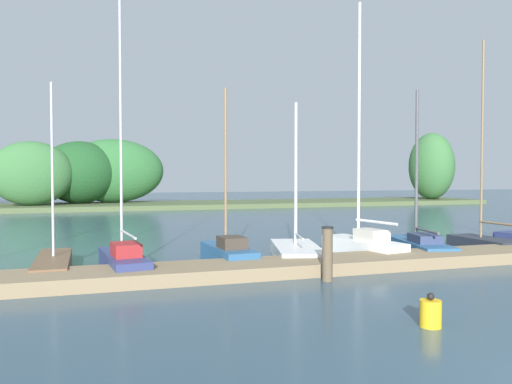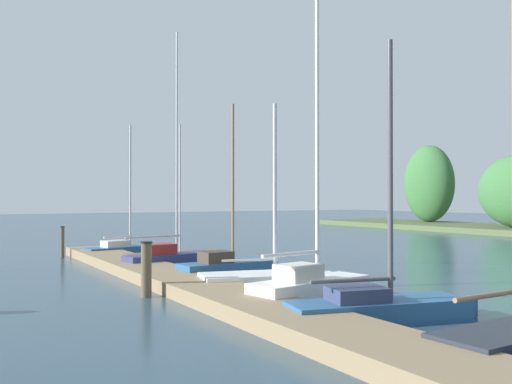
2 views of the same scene
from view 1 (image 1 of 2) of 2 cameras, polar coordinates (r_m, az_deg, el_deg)
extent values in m
cube|color=#847051|center=(14.04, 7.64, -8.55)|extent=(24.68, 1.80, 0.35)
cube|color=#4C5B38|center=(43.30, -9.62, -1.53)|extent=(61.15, 8.00, 0.40)
ellipsoid|color=#2D6633|center=(44.80, -16.54, 2.42)|extent=(8.78, 4.34, 5.69)
ellipsoid|color=#1E4C23|center=(44.33, -20.19, 2.21)|extent=(6.65, 5.45, 5.40)
ellipsoid|color=#386B38|center=(42.45, -25.15, 2.02)|extent=(6.41, 3.55, 5.17)
ellipsoid|color=#386B38|center=(52.68, 20.13, 2.90)|extent=(4.17, 5.13, 6.83)
cube|color=brown|center=(14.93, -23.00, -7.95)|extent=(1.04, 3.82, 0.40)
cube|color=brown|center=(16.61, -22.63, -7.04)|extent=(0.53, 0.97, 0.34)
cylinder|color=#B7B7BC|center=(15.01, -23.06, 2.48)|extent=(0.07, 0.07, 5.01)
cube|color=navy|center=(14.01, -15.48, -8.21)|extent=(1.36, 3.41, 0.55)
cube|color=navy|center=(15.47, -16.42, -7.38)|extent=(0.61, 0.89, 0.47)
cube|color=maroon|center=(13.54, -15.20, -6.62)|extent=(0.82, 1.08, 0.36)
cylinder|color=#B7B7BC|center=(14.16, -15.80, 9.06)|extent=(0.07, 0.07, 7.91)
cylinder|color=#B7B7BC|center=(13.21, -15.01, -4.84)|extent=(0.35, 2.07, 0.06)
cube|color=#285684|center=(15.06, -3.34, -7.48)|extent=(1.17, 3.12, 0.53)
cube|color=#285684|center=(16.36, -4.85, -6.84)|extent=(0.58, 0.80, 0.45)
cube|color=#3D3328|center=(14.63, -2.88, -6.01)|extent=(0.79, 0.96, 0.35)
cylinder|color=#7F6647|center=(15.08, -3.63, 2.97)|extent=(0.09, 0.09, 4.94)
cube|color=white|center=(15.81, 4.88, -7.19)|extent=(2.20, 3.78, 0.45)
cube|color=white|center=(17.38, 4.09, -6.45)|extent=(0.96, 1.05, 0.38)
cylinder|color=#B7B7BC|center=(15.88, 4.76, 2.16)|extent=(0.11, 0.11, 4.69)
cylinder|color=#B7B7BC|center=(15.29, 5.13, -5.22)|extent=(0.43, 1.55, 0.06)
cube|color=white|center=(16.68, 12.61, -6.51)|extent=(1.63, 3.39, 0.59)
cube|color=white|center=(17.80, 9.47, -6.07)|extent=(0.71, 0.91, 0.50)
cube|color=beige|center=(16.32, 13.57, -4.98)|extent=(0.94, 1.11, 0.38)
cylinder|color=silver|center=(16.80, 12.15, 8.21)|extent=(0.10, 0.10, 7.98)
cylinder|color=silver|center=(16.13, 14.05, -3.47)|extent=(0.46, 1.86, 0.09)
cube|color=#285684|center=(17.99, 18.82, -6.21)|extent=(1.91, 3.94, 0.44)
cube|color=#285684|center=(19.55, 16.83, -5.62)|extent=(0.80, 1.06, 0.37)
cube|color=#2D3856|center=(17.51, 19.45, -5.23)|extent=(1.06, 1.29, 0.29)
cylinder|color=#4C4C51|center=(18.08, 18.56, 3.04)|extent=(0.11, 0.11, 5.35)
cylinder|color=#4C4C51|center=(17.40, 19.57, -4.33)|extent=(0.50, 1.84, 0.09)
cube|color=#232833|center=(19.91, 25.56, -5.54)|extent=(1.32, 2.75, 0.42)
cube|color=#232833|center=(20.77, 23.15, -5.27)|extent=(0.68, 0.71, 0.36)
cylinder|color=#7F6647|center=(19.95, 25.30, 5.69)|extent=(0.08, 0.08, 7.37)
cylinder|color=#7F6647|center=(19.48, 26.67, -3.35)|extent=(0.16, 1.58, 0.09)
cube|color=navy|center=(21.94, 27.87, -4.86)|extent=(0.87, 1.04, 0.44)
cylinder|color=brown|center=(12.61, 8.49, -7.38)|extent=(0.27, 0.27, 1.37)
cylinder|color=black|center=(12.51, 8.51, -4.19)|extent=(0.31, 0.31, 0.04)
cylinder|color=gold|center=(9.41, 20.03, -13.42)|extent=(0.38, 0.38, 0.48)
sphere|color=black|center=(9.33, 20.05, -11.59)|extent=(0.13, 0.13, 0.13)
camera|label=2|loc=(20.38, 54.20, 0.59)|focal=39.76mm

